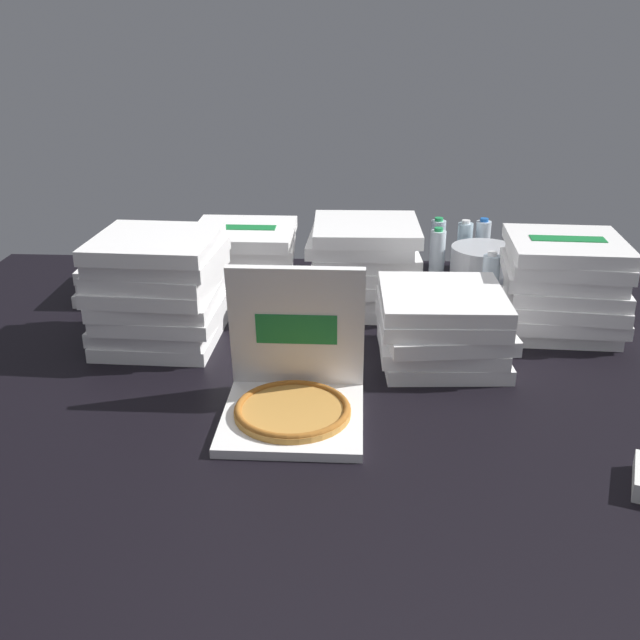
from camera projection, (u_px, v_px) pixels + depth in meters
ground_plane at (325, 374)px, 2.42m from camera, size 3.20×2.40×0.02m
open_pizza_box at (294, 387)px, 2.13m from camera, size 0.40×0.41×0.43m
pizza_stack_right_near at (441, 326)px, 2.45m from camera, size 0.45×0.45×0.25m
pizza_stack_left_far at (243, 262)px, 3.01m from camera, size 0.45×0.45×0.30m
pizza_stack_center_near at (364, 265)px, 2.89m from camera, size 0.43×0.44×0.34m
pizza_stack_left_near at (159, 290)px, 2.56m from camera, size 0.45×0.44×0.39m
pizza_stack_right_mid at (562, 285)px, 2.68m from camera, size 0.46×0.46×0.35m
pizza_stack_left_mid at (138, 276)px, 3.08m from camera, size 0.42×0.42×0.15m
ice_bucket at (484, 265)px, 3.18m from camera, size 0.29×0.29×0.16m
water_bottle_0 at (482, 244)px, 3.39m from camera, size 0.07×0.07×0.23m
water_bottle_1 at (437, 254)px, 3.24m from camera, size 0.07×0.07×0.23m
water_bottle_2 at (437, 243)px, 3.40m from camera, size 0.07×0.07×0.23m
water_bottle_3 at (548, 266)px, 3.08m from camera, size 0.07×0.07×0.23m
water_bottle_4 at (464, 246)px, 3.36m from camera, size 0.07×0.07×0.23m
water_bottle_5 at (521, 278)px, 2.94m from camera, size 0.07×0.07×0.23m
water_bottle_6 at (490, 281)px, 2.91m from camera, size 0.07×0.07×0.23m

